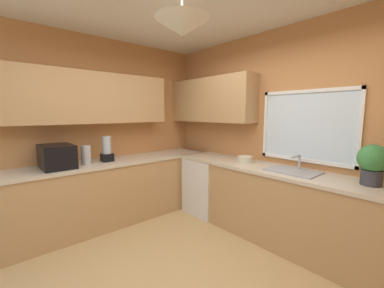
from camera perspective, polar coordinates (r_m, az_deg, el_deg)
The scene contains 11 objects.
ground_plane at distance 2.57m, azimuth -2.05°, elevation -31.00°, with size 9.08×9.08×0.00m, color tan.
room_shell at distance 2.63m, azimuth 0.23°, elevation 11.92°, with size 4.25×3.60×2.75m.
counter_run_left at distance 3.73m, azimuth -19.59°, elevation -10.80°, with size 0.65×3.21×0.91m.
counter_run_back at distance 3.22m, azimuth 21.31°, elevation -13.81°, with size 3.34×0.65×0.91m.
dishwasher at distance 3.94m, azimuth 3.83°, elevation -9.77°, with size 0.60×0.60×0.87m, color white.
microwave at distance 3.43m, azimuth -29.39°, elevation -2.59°, with size 0.48×0.36×0.29m, color black.
kettle at distance 3.50m, azimuth -23.84°, elevation -2.38°, with size 0.12×0.12×0.26m, color #B7B7BC.
sink_assembly at distance 3.07m, azimuth 22.85°, elevation -5.85°, with size 0.57×0.40×0.19m.
potted_plant at distance 2.83m, azimuth 37.04°, elevation -3.48°, with size 0.26×0.26×0.39m.
bowl at distance 3.40m, azimuth 12.43°, elevation -3.59°, with size 0.21×0.21×0.09m, color beige.
blender_appliance at distance 3.61m, azimuth -19.58°, elevation -1.35°, with size 0.15×0.15×0.36m.
Camera 1 is at (1.57, -1.26, 1.60)m, focal length 22.47 mm.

